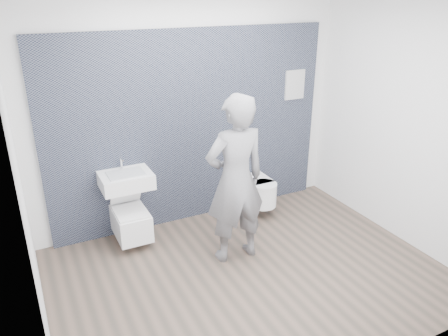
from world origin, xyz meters
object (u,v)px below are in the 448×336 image
toilet_rounded (259,191)px  toilet_square (131,221)px  visitor (235,180)px  washbasin (126,180)px

toilet_rounded → toilet_square: bearing=179.1°
toilet_rounded → visitor: visitor is taller
washbasin → visitor: size_ratio=0.31×
toilet_rounded → washbasin: bearing=177.3°
visitor → washbasin: bearing=-40.9°
toilet_rounded → visitor: (-0.76, -0.76, 0.62)m
washbasin → toilet_rounded: 1.79m
washbasin → toilet_square: 0.51m
washbasin → toilet_square: washbasin is taller
toilet_square → toilet_rounded: 1.73m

